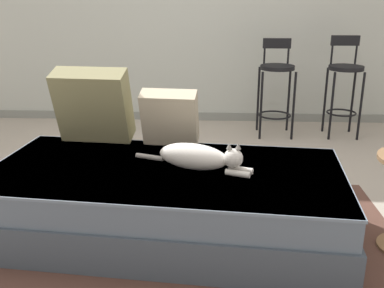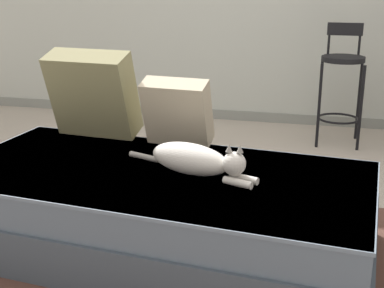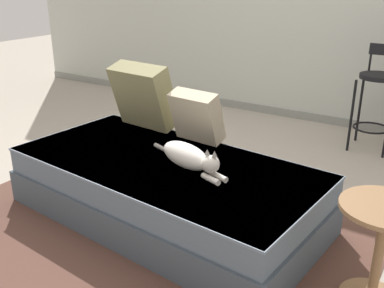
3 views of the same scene
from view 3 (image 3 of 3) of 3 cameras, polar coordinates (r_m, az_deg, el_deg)
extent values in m
plane|color=#A89E8E|center=(3.45, 0.56, -6.28)|extent=(16.00, 16.00, 0.00)
cube|color=#B7BCB2|center=(5.12, 14.62, 17.31)|extent=(8.00, 0.10, 2.60)
cube|color=gray|center=(5.29, 13.18, 3.65)|extent=(8.00, 0.02, 0.09)
cube|color=brown|center=(2.95, -6.75, -11.49)|extent=(2.79, 2.13, 0.01)
cube|color=#44505B|center=(3.10, -3.36, -7.23)|extent=(2.18, 1.23, 0.24)
cube|color=slate|center=(3.01, -3.44, -3.75)|extent=(2.13, 1.19, 0.18)
cube|color=slate|center=(2.97, -3.48, -2.33)|extent=(2.14, 1.20, 0.02)
cube|color=#847F56|center=(3.54, -6.17, 6.08)|extent=(0.51, 0.36, 0.52)
cube|color=beige|center=(3.23, 0.60, 3.53)|extent=(0.39, 0.27, 0.39)
ellipsoid|color=white|center=(2.86, -0.81, -1.45)|extent=(0.45, 0.30, 0.15)
sphere|color=white|center=(2.68, 2.38, -2.58)|extent=(0.11, 0.11, 0.11)
cone|color=gray|center=(2.66, 1.94, -1.02)|extent=(0.03, 0.03, 0.04)
cone|color=gray|center=(2.64, 2.87, -1.24)|extent=(0.03, 0.03, 0.04)
cylinder|color=white|center=(2.67, 2.39, -4.46)|extent=(0.14, 0.08, 0.04)
cylinder|color=white|center=(2.71, 3.35, -4.11)|extent=(0.14, 0.08, 0.04)
cylinder|color=gray|center=(3.12, -3.75, -0.58)|extent=(0.18, 0.09, 0.03)
cylinder|color=black|center=(4.38, 19.60, 3.35)|extent=(0.02, 0.02, 0.68)
cylinder|color=black|center=(4.68, 20.53, 4.33)|extent=(0.02, 0.02, 0.68)
torus|color=black|center=(4.54, 21.81, 1.92)|extent=(0.34, 0.34, 0.02)
cylinder|color=black|center=(4.42, 22.67, 7.91)|extent=(0.34, 0.34, 0.04)
cylinder|color=black|center=(4.54, 21.67, 9.69)|extent=(0.02, 0.02, 0.24)
cylinder|color=olive|center=(2.47, 22.53, -13.15)|extent=(0.05, 0.05, 0.53)
camera|label=1|loc=(1.37, -66.00, -0.59)|focal=42.00mm
camera|label=2|loc=(0.90, -62.89, -7.84)|focal=50.00mm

